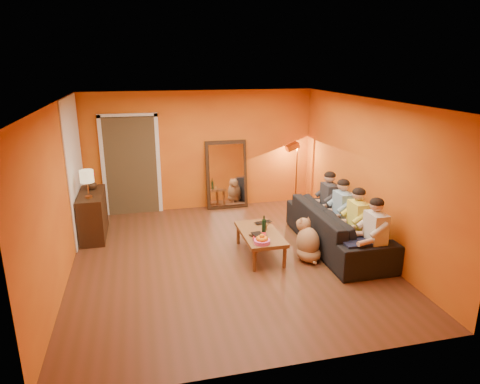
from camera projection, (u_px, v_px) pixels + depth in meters
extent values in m
cube|color=brown|center=(227.00, 259.00, 7.19)|extent=(5.00, 5.50, 0.00)
cube|color=white|center=(225.00, 102.00, 6.43)|extent=(5.00, 5.50, 0.00)
cube|color=orange|center=(201.00, 151.00, 9.37)|extent=(5.00, 0.00, 2.60)
cube|color=orange|center=(59.00, 195.00, 6.26)|extent=(0.00, 5.50, 2.60)
cube|color=orange|center=(368.00, 175.00, 7.37)|extent=(0.00, 5.50, 2.60)
cube|color=white|center=(75.00, 168.00, 7.89)|extent=(0.02, 1.90, 2.58)
cube|color=#3F2D19|center=(131.00, 165.00, 9.19)|extent=(1.06, 0.30, 2.10)
cube|color=white|center=(103.00, 168.00, 8.95)|extent=(0.08, 0.06, 2.20)
cube|color=white|center=(158.00, 165.00, 9.20)|extent=(0.08, 0.06, 2.20)
cube|color=white|center=(127.00, 115.00, 8.76)|extent=(1.22, 0.06, 0.08)
cube|color=#321C10|center=(227.00, 175.00, 9.54)|extent=(0.92, 0.27, 1.51)
cube|color=white|center=(227.00, 175.00, 9.50)|extent=(0.78, 0.21, 1.35)
cube|color=#321C10|center=(93.00, 215.00, 8.01)|extent=(0.44, 1.18, 0.85)
imported|color=black|center=(337.00, 228.00, 7.54)|extent=(2.54, 0.99, 0.74)
cylinder|color=black|center=(264.00, 224.00, 7.13)|extent=(0.07, 0.07, 0.31)
imported|color=#B27F3F|center=(265.00, 226.00, 7.33)|extent=(0.10, 0.10, 0.09)
imported|color=black|center=(264.00, 223.00, 7.57)|extent=(0.35, 0.26, 0.02)
imported|color=#321C10|center=(253.00, 237.00, 6.98)|extent=(0.24, 0.27, 0.02)
imported|color=#B61418|center=(253.00, 236.00, 6.98)|extent=(0.28, 0.33, 0.02)
imported|color=black|center=(253.00, 235.00, 6.96)|extent=(0.18, 0.23, 0.02)
imported|color=#321C10|center=(91.00, 184.00, 8.09)|extent=(0.20, 0.20, 0.21)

